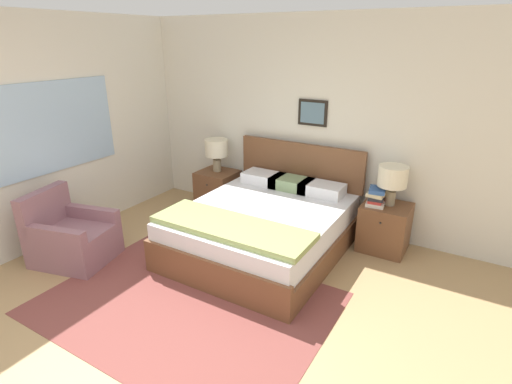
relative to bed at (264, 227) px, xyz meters
name	(u,v)px	position (x,y,z in m)	size (l,w,h in m)	color
wall_back	(316,125)	(0.15, 1.05, 1.00)	(7.28, 0.09, 2.60)	silver
wall_left	(73,127)	(-2.32, -0.60, 1.00)	(0.08, 5.62, 2.60)	silver
area_rug_main	(186,303)	(-0.12, -1.25, -0.30)	(2.59, 1.90, 0.01)	brown
bed	(264,227)	(0.00, 0.00, 0.00)	(1.69, 1.99, 1.07)	brown
armchair	(71,238)	(-1.72, -1.26, -0.04)	(0.91, 0.83, 0.79)	#8E606B
nightstand_near_window	(218,190)	(-1.18, 0.74, -0.02)	(0.52, 0.50, 0.55)	brown
nightstand_by_door	(384,227)	(1.18, 0.74, -0.02)	(0.52, 0.50, 0.55)	brown
table_lamp_near_window	(217,149)	(-1.20, 0.77, 0.57)	(0.32, 0.32, 0.46)	gray
table_lamp_by_door	(393,178)	(1.19, 0.77, 0.57)	(0.32, 0.32, 0.46)	gray
book_thick_bottom	(376,203)	(1.06, 0.69, 0.27)	(0.22, 0.27, 0.04)	silver
book_hardcover_middle	(376,200)	(1.06, 0.69, 0.31)	(0.16, 0.26, 0.04)	#B7332D
book_novel_upper	(377,197)	(1.06, 0.69, 0.35)	(0.20, 0.28, 0.04)	#232328
book_slim_near_top	(377,193)	(1.06, 0.69, 0.39)	(0.19, 0.25, 0.04)	beige
book_paperback_top	(377,190)	(1.06, 0.69, 0.43)	(0.21, 0.26, 0.04)	#335693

